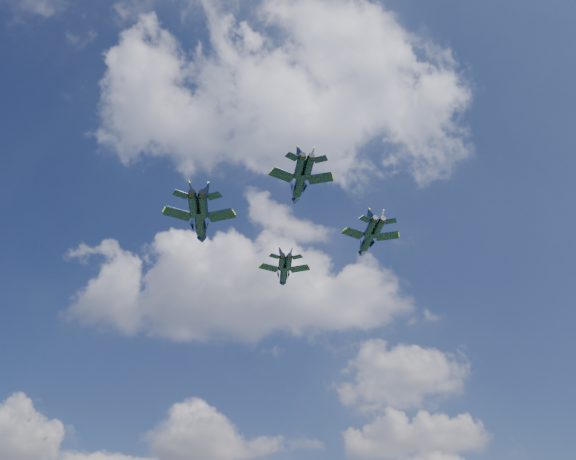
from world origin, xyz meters
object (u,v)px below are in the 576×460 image
at_px(jet_lead, 284,273).
at_px(jet_left, 200,223).
at_px(jet_right, 367,241).
at_px(jet_slot, 299,185).

height_order(jet_lead, jet_left, jet_lead).
bearing_deg(jet_right, jet_slot, -139.72).
xyz_separation_m(jet_lead, jet_right, (17.32, -16.54, -3.00)).
distance_m(jet_left, jet_slot, 22.65).
xyz_separation_m(jet_right, jet_slot, (-12.30, -16.35, 1.37)).
bearing_deg(jet_slot, jet_left, 137.28).
relative_size(jet_lead, jet_slot, 1.01).
xyz_separation_m(jet_left, jet_slot, (19.48, -11.51, -0.98)).
xyz_separation_m(jet_left, jet_right, (31.78, 4.84, -2.35)).
height_order(jet_right, jet_slot, jet_slot).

